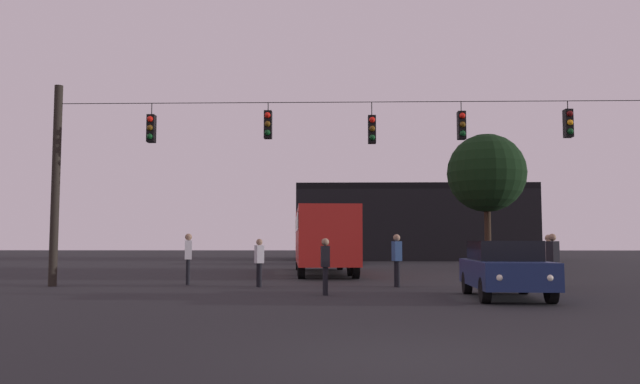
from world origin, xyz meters
The scene contains 13 objects.
ground_plane centered at (0.00, 24.50, 0.00)m, with size 168.00×168.00×0.00m, color black.
overhead_signal_span centered at (0.02, 13.06, 4.10)m, with size 21.17×0.44×6.89m.
city_bus centered at (-1.49, 21.97, 1.87)m, with size 3.31×11.15×3.00m.
car_near_right centered at (3.63, 8.89, 0.80)m, with size 2.02×4.41×1.52m.
car_far_left centered at (-0.33, 34.94, 0.80)m, with size 2.11×4.44×1.52m.
pedestrian_crossing_left centered at (5.94, 11.94, 1.00)m, with size 0.35×0.42×1.75m.
pedestrian_crossing_center centered at (1.15, 13.00, 1.00)m, with size 0.33×0.41×1.75m.
pedestrian_crossing_right centered at (-6.06, 13.98, 1.02)m, with size 0.32×0.41×1.79m.
pedestrian_near_bus centered at (-1.17, 9.73, 0.90)m, with size 0.27×0.38×1.60m.
pedestrian_trailing centered at (6.18, 13.01, 0.99)m, with size 0.26×0.37×1.74m.
pedestrian_far_side centered at (-3.43, 12.91, 0.90)m, with size 0.36×0.42×1.60m.
corner_building centered at (5.60, 47.94, 3.10)m, with size 19.26×12.62×6.20m.
tree_left_silhouette centered at (7.40, 26.55, 5.26)m, with size 4.30×4.30×7.43m.
Camera 1 is at (-0.87, -8.18, 1.48)m, focal length 35.51 mm.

